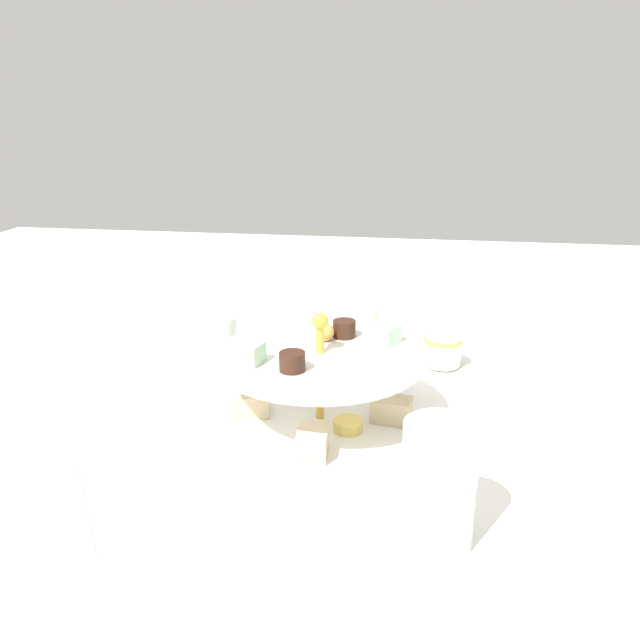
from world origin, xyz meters
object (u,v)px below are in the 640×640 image
tiered_serving_stand (320,394)px  water_glass_mid_back (219,345)px  butter_knife_left (78,505)px  water_glass_tall_right (438,485)px  butter_knife_right (558,426)px  water_glass_short_left (359,331)px  teacup_with_saucer (442,353)px

tiered_serving_stand → water_glass_mid_back: tiered_serving_stand is taller
butter_knife_left → water_glass_tall_right: bearing=55.7°
butter_knife_left → water_glass_mid_back: bearing=138.9°
butter_knife_right → water_glass_short_left: bearing=51.7°
water_glass_short_left → teacup_with_saucer: water_glass_short_left is taller
butter_knife_right → water_glass_tall_right: bearing=146.7°
butter_knife_right → tiered_serving_stand: bearing=96.7°
water_glass_short_left → water_glass_mid_back: 0.23m
water_glass_tall_right → water_glass_short_left: size_ratio=1.51×
tiered_serving_stand → water_glass_short_left: (0.03, 0.25, -0.00)m
water_glass_tall_right → butter_knife_right: (0.16, 0.24, -0.06)m
water_glass_short_left → teacup_with_saucer: size_ratio=0.89×
water_glass_tall_right → butter_knife_left: (-0.35, -0.00, -0.06)m
water_glass_short_left → water_glass_mid_back: water_glass_mid_back is taller
water_glass_tall_right → water_glass_mid_back: 0.47m
tiered_serving_stand → water_glass_tall_right: bearing=-56.1°
tiered_serving_stand → butter_knife_left: size_ratio=1.82×
teacup_with_saucer → butter_knife_right: (0.14, -0.17, -0.02)m
butter_knife_left → butter_knife_right: (0.51, 0.24, 0.00)m
water_glass_short_left → tiered_serving_stand: bearing=-96.1°
water_glass_mid_back → tiered_serving_stand: bearing=-38.8°
water_glass_tall_right → butter_knife_right: size_ratio=0.71×
water_glass_short_left → water_glass_mid_back: (-0.20, -0.11, 0.00)m
water_glass_tall_right → teacup_with_saucer: water_glass_tall_right is taller
water_glass_short_left → teacup_with_saucer: bearing=-16.7°
tiered_serving_stand → water_glass_tall_right: (0.14, -0.21, 0.02)m
tiered_serving_stand → water_glass_tall_right: 0.25m
water_glass_tall_right → water_glass_short_left: water_glass_tall_right is taller
water_glass_mid_back → butter_knife_left: bearing=-96.8°
tiered_serving_stand → water_glass_short_left: 0.25m
water_glass_short_left → butter_knife_left: bearing=-118.1°
water_glass_tall_right → teacup_with_saucer: (0.02, 0.41, -0.04)m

